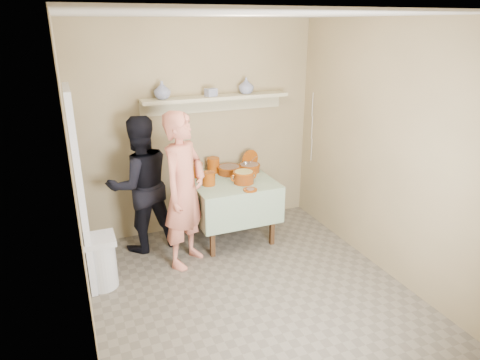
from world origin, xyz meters
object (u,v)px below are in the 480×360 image
serving_table (231,189)px  cazuela_rice (244,176)px  person_cook (184,191)px  trash_bin (101,262)px  person_helper (141,185)px

serving_table → cazuela_rice: bearing=-59.3°
person_cook → trash_bin: (-0.93, -0.15, -0.57)m
cazuela_rice → trash_bin: (-1.71, -0.36, -0.56)m
serving_table → trash_bin: serving_table is taller
person_cook → trash_bin: person_cook is taller
person_cook → trash_bin: bearing=146.9°
person_cook → trash_bin: size_ratio=3.06×
cazuela_rice → trash_bin: bearing=-168.1°
person_cook → serving_table: person_cook is taller
person_helper → serving_table: (1.06, -0.14, -0.16)m
person_helper → trash_bin: person_helper is taller
person_cook → serving_table: (0.68, 0.38, -0.22)m
cazuela_rice → person_cook: bearing=-164.5°
cazuela_rice → serving_table: bearing=120.7°
person_helper → cazuela_rice: size_ratio=4.84×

